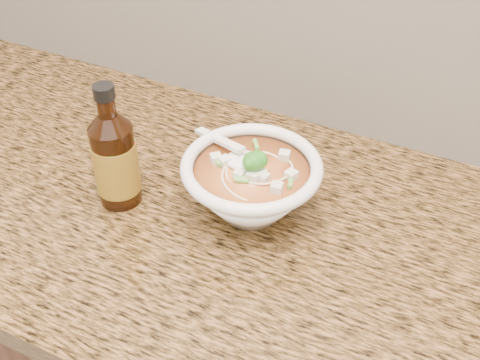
% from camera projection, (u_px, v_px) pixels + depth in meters
% --- Properties ---
extents(counter_slab, '(4.00, 0.68, 0.04)m').
position_uv_depth(counter_slab, '(316.00, 252.00, 0.94)').
color(counter_slab, brown).
rests_on(counter_slab, cabinet).
extents(soup_bowl, '(0.24, 0.22, 0.12)m').
position_uv_depth(soup_bowl, '(251.00, 186.00, 0.95)').
color(soup_bowl, white).
rests_on(soup_bowl, counter_slab).
extents(hot_sauce_bottle, '(0.09, 0.09, 0.22)m').
position_uv_depth(hot_sauce_bottle, '(115.00, 160.00, 0.95)').
color(hot_sauce_bottle, '#321606').
rests_on(hot_sauce_bottle, counter_slab).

